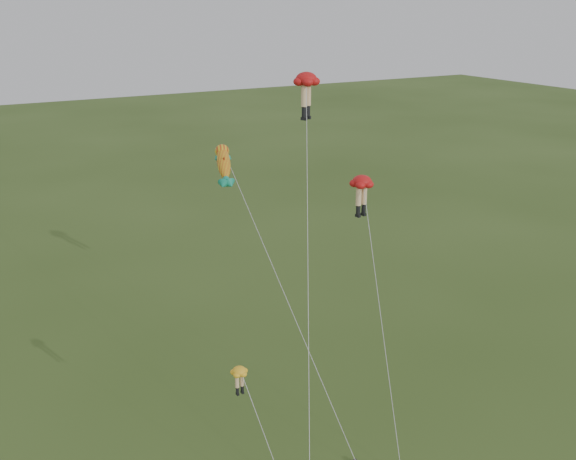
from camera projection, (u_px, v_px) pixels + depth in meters
legs_kite_red_high at (306, 87)px, 36.16m from camera, size 6.95×11.79×20.00m
legs_kite_red_mid at (362, 188)px, 37.77m from camera, size 3.81×9.58×14.10m
legs_kite_yellow at (243, 382)px, 29.77m from camera, size 2.28×2.79×7.78m
fish_kite at (224, 164)px, 38.34m from camera, size 3.23×13.15×15.81m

